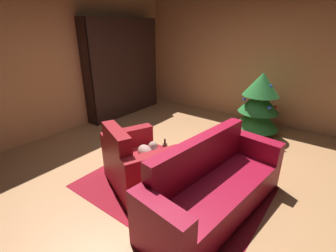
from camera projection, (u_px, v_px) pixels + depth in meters
The scene contains 11 objects.
ground_plane at pixel (184, 171), 3.80m from camera, with size 6.99×6.99×0.00m, color #AF794E.
wall_back at pixel (258, 59), 5.41m from camera, with size 5.94×0.06×2.80m, color tan.
wall_left at pixel (64, 63), 4.90m from camera, with size 0.06×5.89×2.80m, color tan.
area_rug at pixel (172, 187), 3.42m from camera, with size 2.42×1.80×0.01m, color maroon.
bookshelf_unit at pixel (127, 68), 5.98m from camera, with size 0.33×2.10×2.27m.
armchair_red at pixel (137, 165), 3.36m from camera, with size 1.24×1.10×0.91m.
couch_red at pixel (214, 188), 2.90m from camera, with size 0.96×2.13×0.90m.
coffee_table at pixel (176, 165), 3.18m from camera, with size 0.62×0.62×0.47m.
book_stack_on_table at pixel (179, 158), 3.13m from camera, with size 0.20×0.15×0.10m.
bottle_on_table at pixel (165, 150), 3.20m from camera, with size 0.06×0.06×0.28m.
decorated_tree at pixel (259, 104), 4.83m from camera, with size 0.88×0.88×1.28m.
Camera 1 is at (1.75, -2.73, 2.11)m, focal length 25.98 mm.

